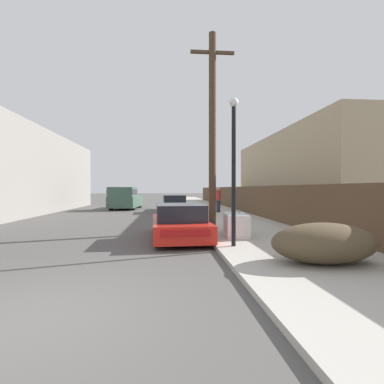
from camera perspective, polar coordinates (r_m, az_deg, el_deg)
The scene contains 13 objects.
ground_plane at distance 4.73m, azimuth -29.24°, elevation -20.91°, with size 220.00×220.00×0.00m, color #4F4C49.
sidewalk_curb at distance 27.77m, azimuth 2.28°, elevation -2.81°, with size 4.20×63.00×0.12m, color #ADA89E.
discarded_fridge at distance 10.44m, azimuth 8.37°, elevation -6.17°, with size 0.91×1.77×0.77m.
parked_sports_car_red at distance 10.36m, azimuth -2.45°, elevation -5.91°, with size 1.98×4.45×1.21m.
car_parked_mid at distance 21.93m, azimuth -3.49°, elevation -2.34°, with size 1.98×4.14×1.26m.
pickup_truck at distance 25.84m, azimuth -12.62°, elevation -1.17°, with size 2.46×5.37×1.86m.
utility_pole at distance 12.56m, azimuth 3.90°, elevation 12.10°, with size 1.80×0.29×7.98m.
street_lamp at distance 8.50m, azimuth 7.94°, elevation 6.26°, with size 0.26×0.26×4.16m.
brush_pile at distance 7.15m, azimuth 23.83°, elevation -8.86°, with size 2.31×1.44×0.87m.
wooden_fence at distance 24.37m, azimuth 7.95°, elevation -1.08°, with size 0.08×40.40×1.76m, color brown.
building_left_block at distance 25.31m, azimuth -32.06°, elevation 3.15°, with size 7.00×20.17×5.77m, color gray.
building_right_house at distance 22.42m, azimuth 22.03°, elevation 3.09°, with size 6.00×16.53×5.41m, color tan.
pedestrian at distance 20.48m, azimuth 5.02°, elevation -1.42°, with size 0.34×0.34×1.70m.
Camera 1 is at (1.82, -4.00, 1.73)m, focal length 28.00 mm.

